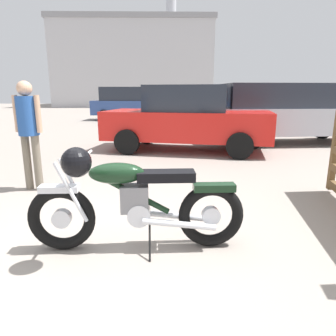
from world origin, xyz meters
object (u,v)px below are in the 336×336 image
vintage_motorcycle (131,201)px  silver_sedan_mid (187,118)px  pale_sedan_back (289,112)px  dark_sedan_left (127,103)px  blue_hatchback_right (316,107)px  bystander (28,125)px

vintage_motorcycle → silver_sedan_mid: (0.77, 5.28, 0.34)m
vintage_motorcycle → pale_sedan_back: size_ratio=0.43×
silver_sedan_mid → dark_sedan_left: (-2.88, 9.16, 0.08)m
pale_sedan_back → silver_sedan_mid: (-3.06, -1.21, -0.10)m
silver_sedan_mid → vintage_motorcycle: bearing=-87.0°
silver_sedan_mid → pale_sedan_back: bearing=32.8°
pale_sedan_back → dark_sedan_left: bearing=121.8°
vintage_motorcycle → dark_sedan_left: size_ratio=0.52×
dark_sedan_left → silver_sedan_mid: bearing=-70.0°
blue_hatchback_right → pale_sedan_back: blue_hatchback_right is taller
bystander → dark_sedan_left: 12.58m
vintage_motorcycle → dark_sedan_left: (-2.11, 14.45, 0.43)m
pale_sedan_back → blue_hatchback_right: bearing=51.3°
blue_hatchback_right → vintage_motorcycle: bearing=56.1°
blue_hatchback_right → silver_sedan_mid: (-5.52, -4.91, -0.08)m
bystander → pale_sedan_back: bearing=-37.0°
blue_hatchback_right → dark_sedan_left: size_ratio=1.00×
bystander → blue_hatchback_right: size_ratio=0.42×
pale_sedan_back → dark_sedan_left: (-5.94, 7.95, -0.02)m
bystander → vintage_motorcycle: bearing=-122.8°
pale_sedan_back → bystander: bearing=-145.5°
blue_hatchback_right → silver_sedan_mid: size_ratio=0.89×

